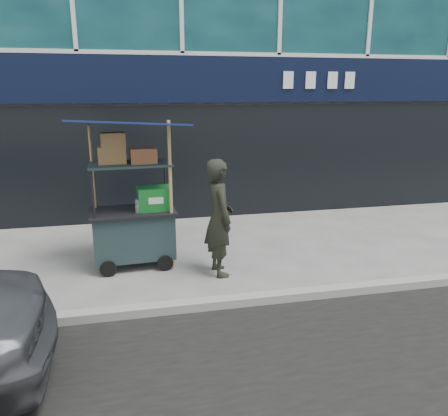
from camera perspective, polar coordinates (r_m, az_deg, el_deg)
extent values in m
plane|color=slate|center=(5.96, -0.05, -11.83)|extent=(80.00, 80.00, 0.00)
cube|color=gray|center=(5.76, 0.37, -12.19)|extent=(80.00, 0.18, 0.12)
cube|color=black|center=(9.12, -5.36, 16.35)|extent=(15.68, 0.06, 0.90)
cube|color=black|center=(9.28, -5.13, 5.80)|extent=(15.68, 0.04, 2.40)
cube|color=#1B2A2E|center=(7.03, -11.68, -3.38)|extent=(1.26, 0.78, 0.71)
cylinder|color=black|center=(6.80, -14.88, -7.72)|extent=(0.25, 0.07, 0.24)
cylinder|color=black|center=(6.84, -7.68, -7.16)|extent=(0.25, 0.07, 0.24)
cube|color=black|center=(6.92, -11.84, -0.43)|extent=(1.35, 0.87, 0.04)
cylinder|color=black|center=(6.52, -16.72, 1.58)|extent=(0.03, 0.03, 0.76)
cylinder|color=black|center=(6.59, -6.97, 2.25)|extent=(0.03, 0.03, 0.76)
cylinder|color=black|center=(7.12, -16.67, 2.69)|extent=(0.03, 0.03, 0.76)
cylinder|color=black|center=(7.18, -7.72, 3.30)|extent=(0.03, 0.03, 0.76)
cube|color=#1B2A2E|center=(6.76, -12.18, 5.64)|extent=(1.26, 0.78, 0.03)
cylinder|color=#A28949|center=(6.61, -6.94, 1.39)|extent=(0.05, 0.05, 2.29)
cylinder|color=#A28949|center=(7.15, -16.57, 1.50)|extent=(0.04, 0.04, 2.19)
cube|color=#0D1B4C|center=(6.69, -12.48, 10.80)|extent=(1.80, 1.32, 0.20)
cube|color=#0F6125|center=(6.84, -9.05, 1.26)|extent=(0.53, 0.39, 0.36)
cylinder|color=silver|center=(6.69, -11.26, 0.16)|extent=(0.07, 0.07, 0.20)
cylinder|color=#1744AD|center=(6.66, -11.31, 1.09)|extent=(0.03, 0.03, 0.02)
cube|color=brown|center=(6.78, -14.44, 6.75)|extent=(0.42, 0.33, 0.25)
cube|color=#9D7144|center=(6.70, -10.47, 6.75)|extent=(0.40, 0.31, 0.22)
cube|color=brown|center=(6.73, -14.30, 8.67)|extent=(0.37, 0.28, 0.20)
imported|color=black|center=(6.45, -0.65, -1.27)|extent=(0.49, 0.68, 1.76)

